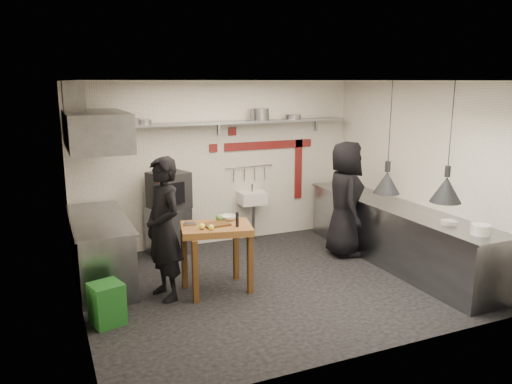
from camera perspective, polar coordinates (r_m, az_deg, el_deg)
name	(u,v)px	position (r m, az deg, el deg)	size (l,w,h in m)	color
floor	(270,284)	(7.16, 1.56, -10.42)	(5.00, 5.00, 0.00)	black
ceiling	(271,81)	(6.59, 1.70, 12.60)	(5.00, 5.00, 0.00)	beige
wall_back	(219,164)	(8.65, -4.27, 3.24)	(5.00, 0.04, 2.80)	silver
wall_front	(361,227)	(4.97, 11.94, -3.99)	(5.00, 0.04, 2.80)	silver
wall_left	(74,204)	(6.14, -20.04, -1.34)	(0.04, 4.20, 2.80)	silver
wall_right	(417,173)	(8.10, 17.87, 2.03)	(0.04, 4.20, 2.80)	silver
red_band_horiz	(269,145)	(8.95, 1.52, 5.39)	(1.70, 0.02, 0.14)	maroon
red_band_vert	(298,169)	(9.29, 4.86, 2.62)	(0.14, 0.02, 1.10)	maroon
red_tile_a	(232,131)	(8.65, -2.71, 6.93)	(0.14, 0.02, 0.14)	maroon
red_tile_b	(213,148)	(8.56, -4.89, 5.03)	(0.14, 0.02, 0.14)	maroon
back_shelf	(222,123)	(8.40, -3.94, 7.92)	(4.60, 0.34, 0.04)	slate
shelf_bracket_left	(103,132)	(8.13, -17.11, 6.54)	(0.04, 0.06, 0.24)	slate
shelf_bracket_mid	(219,128)	(8.55, -4.27, 7.32)	(0.04, 0.06, 0.24)	slate
shelf_bracket_right	(316,124)	(9.34, 6.89, 7.71)	(0.04, 0.06, 0.24)	slate
pan_far_left	(131,121)	(8.02, -14.11, 7.82)	(0.29, 0.29, 0.09)	slate
pan_mid_left	(144,122)	(8.06, -12.70, 7.84)	(0.24, 0.24, 0.07)	slate
stock_pot	(260,114)	(8.65, 0.48, 8.87)	(0.31, 0.31, 0.20)	slate
pan_right	(293,117)	(8.93, 4.25, 8.57)	(0.28, 0.28, 0.08)	slate
oven_stand	(169,230)	(8.34, -9.94, -4.33)	(0.59, 0.53, 0.80)	slate
combi_oven	(169,190)	(8.10, -9.94, 0.22)	(0.56, 0.52, 0.58)	black
oven_door	(173,193)	(7.90, -9.41, -0.07)	(0.50, 0.03, 0.46)	maroon
oven_glass	(175,194)	(7.82, -9.28, -0.20)	(0.36, 0.02, 0.34)	black
hand_sink	(252,198)	(8.80, -0.44, -0.68)	(0.46, 0.34, 0.22)	silver
sink_tap	(252,188)	(8.76, -0.44, 0.47)	(0.03, 0.03, 0.14)	slate
sink_drain	(253,222)	(8.88, -0.33, -3.50)	(0.06, 0.06, 0.66)	slate
utensil_rail	(249,167)	(8.82, -0.80, 2.93)	(0.02, 0.02, 0.90)	slate
counter_right	(395,235)	(8.10, 15.55, -4.75)	(0.70, 3.80, 0.90)	slate
counter_right_top	(396,206)	(7.98, 15.75, -1.55)	(0.76, 3.90, 0.03)	slate
plate_stack	(481,230)	(6.79, 24.28, -3.93)	(0.24, 0.24, 0.13)	silver
small_bowl_right	(449,223)	(7.12, 21.20, -3.28)	(0.22, 0.22, 0.05)	silver
counter_left	(101,251)	(7.43, -17.33, -6.43)	(0.70, 1.90, 0.90)	slate
counter_left_top	(98,219)	(7.30, -17.57, -2.97)	(0.76, 2.00, 0.03)	slate
extractor_hood	(96,130)	(7.08, -17.82, 6.74)	(0.78, 1.60, 0.50)	slate
hood_duct	(74,100)	(7.04, -20.09, 9.82)	(0.28, 0.28, 0.50)	slate
green_bin	(107,304)	(6.22, -16.68, -12.13)	(0.35, 0.35, 0.50)	#1B5E1F
prep_table	(217,258)	(6.81, -4.51, -7.54)	(0.92, 0.64, 0.92)	brown
cutting_board	(216,224)	(6.66, -4.58, -3.70)	(0.34, 0.24, 0.03)	#523316
pepper_mill	(237,219)	(6.56, -2.16, -3.15)	(0.04, 0.04, 0.20)	black
lemon_a	(202,226)	(6.50, -6.20, -3.91)	(0.08, 0.08, 0.08)	#F4FF42
lemon_b	(211,227)	(6.45, -5.15, -4.03)	(0.07, 0.07, 0.07)	#F4FF42
veg_ball	(219,218)	(6.83, -4.20, -2.96)	(0.10, 0.10, 0.10)	#508639
steel_tray	(190,224)	(6.72, -7.54, -3.62)	(0.16, 0.11, 0.03)	slate
bowl	(228,218)	(6.90, -3.21, -2.95)	(0.21, 0.21, 0.07)	silver
heat_lamp_near	(389,138)	(6.67, 15.00, 5.94)	(0.34, 0.34, 1.45)	black
heat_lamp_far	(450,143)	(6.60, 21.30, 5.24)	(0.39, 0.39, 1.50)	black
chef_left	(164,229)	(6.53, -10.50, -4.18)	(0.68, 0.45, 1.87)	black
chef_right	(345,199)	(8.18, 10.16, -0.79)	(0.91, 0.59, 1.87)	black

